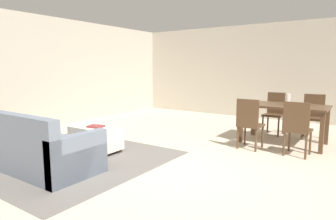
# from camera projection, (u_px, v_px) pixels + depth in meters

# --- Properties ---
(ground_plane) EXTENTS (10.80, 10.80, 0.00)m
(ground_plane) POSITION_uv_depth(u_px,v_px,m) (190.00, 170.00, 4.23)
(ground_plane) COLOR beige
(wall_back) EXTENTS (9.00, 0.12, 2.70)m
(wall_back) POSITION_uv_depth(u_px,v_px,m) (281.00, 72.00, 8.12)
(wall_back) COLOR #BCB2A0
(wall_back) RESTS_ON ground_plane
(wall_left) EXTENTS (0.12, 11.00, 2.70)m
(wall_left) POSITION_uv_depth(u_px,v_px,m) (37.00, 73.00, 6.96)
(wall_left) COLOR #BCB2A0
(wall_left) RESTS_ON ground_plane
(area_rug) EXTENTS (3.00, 2.80, 0.01)m
(area_rug) POSITION_uv_depth(u_px,v_px,m) (68.00, 157.00, 4.81)
(area_rug) COLOR slate
(area_rug) RESTS_ON ground_plane
(couch) EXTENTS (2.21, 0.90, 0.86)m
(couch) POSITION_uv_depth(u_px,v_px,m) (30.00, 148.00, 4.35)
(couch) COLOR slate
(couch) RESTS_ON ground_plane
(ottoman_table) EXTENTS (0.93, 0.47, 0.44)m
(ottoman_table) POSITION_uv_depth(u_px,v_px,m) (96.00, 137.00, 5.15)
(ottoman_table) COLOR silver
(ottoman_table) RESTS_ON ground_plane
(dining_table) EXTENTS (1.54, 0.88, 0.76)m
(dining_table) POSITION_uv_depth(u_px,v_px,m) (284.00, 110.00, 5.64)
(dining_table) COLOR #513823
(dining_table) RESTS_ON ground_plane
(dining_chair_near_left) EXTENTS (0.42, 0.42, 0.92)m
(dining_chair_near_left) POSITION_uv_depth(u_px,v_px,m) (249.00, 121.00, 5.24)
(dining_chair_near_left) COLOR #513823
(dining_chair_near_left) RESTS_ON ground_plane
(dining_chair_near_right) EXTENTS (0.41, 0.41, 0.92)m
(dining_chair_near_right) POSITION_uv_depth(u_px,v_px,m) (297.00, 126.00, 4.81)
(dining_chair_near_right) COLOR #513823
(dining_chair_near_right) RESTS_ON ground_plane
(dining_chair_far_left) EXTENTS (0.42, 0.42, 0.92)m
(dining_chair_far_left) POSITION_uv_depth(u_px,v_px,m) (275.00, 111.00, 6.49)
(dining_chair_far_left) COLOR #513823
(dining_chair_far_left) RESTS_ON ground_plane
(dining_chair_far_right) EXTENTS (0.43, 0.43, 0.92)m
(dining_chair_far_right) POSITION_uv_depth(u_px,v_px,m) (313.00, 114.00, 6.07)
(dining_chair_far_right) COLOR #513823
(dining_chair_far_right) RESTS_ON ground_plane
(vase_centerpiece) EXTENTS (0.10, 0.10, 0.21)m
(vase_centerpiece) POSITION_uv_depth(u_px,v_px,m) (288.00, 99.00, 5.60)
(vase_centerpiece) COLOR silver
(vase_centerpiece) RESTS_ON dining_table
(book_on_ottoman) EXTENTS (0.30, 0.25, 0.03)m
(book_on_ottoman) POSITION_uv_depth(u_px,v_px,m) (96.00, 126.00, 5.10)
(book_on_ottoman) COLOR maroon
(book_on_ottoman) RESTS_ON ottoman_table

